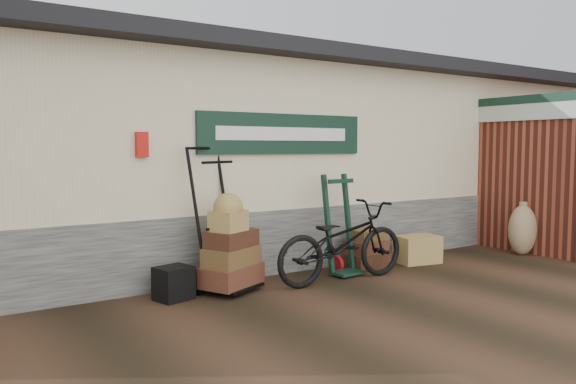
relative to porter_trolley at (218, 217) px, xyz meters
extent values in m
plane|color=black|center=(1.45, -0.70, -0.91)|extent=(80.00, 80.00, 0.00)
cube|color=#4C4C47|center=(1.45, 2.05, -0.46)|extent=(14.00, 3.54, 0.90)
cube|color=beige|center=(1.45, 2.05, 1.04)|extent=(14.00, 3.50, 2.10)
cube|color=black|center=(1.45, 1.90, 2.19)|extent=(14.40, 4.10, 0.20)
cube|color=black|center=(1.15, 0.27, 1.04)|extent=(2.60, 0.06, 0.55)
cube|color=white|center=(1.15, 0.24, 1.04)|extent=(2.10, 0.01, 0.18)
cube|color=red|center=(-0.85, 0.27, 0.89)|extent=(0.14, 0.10, 0.30)
cube|color=maroon|center=(6.15, 0.50, 0.39)|extent=(1.60, 4.50, 2.60)
cube|color=#194C2D|center=(5.33, -0.50, 1.44)|extent=(0.04, 2.40, 0.28)
cube|color=black|center=(5.33, -0.50, 1.64)|extent=(0.05, 2.50, 0.14)
cube|color=olive|center=(3.27, -0.23, -0.70)|extent=(0.70, 0.52, 0.42)
cube|color=black|center=(-0.65, -0.13, -0.71)|extent=(0.46, 0.42, 0.39)
imported|color=black|center=(1.54, -0.52, -0.32)|extent=(0.73, 2.02, 1.17)
ellipsoid|color=olive|center=(5.18, -0.73, -0.49)|extent=(0.59, 0.52, 0.82)
camera|label=1|loc=(-3.08, -6.19, 0.87)|focal=35.00mm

